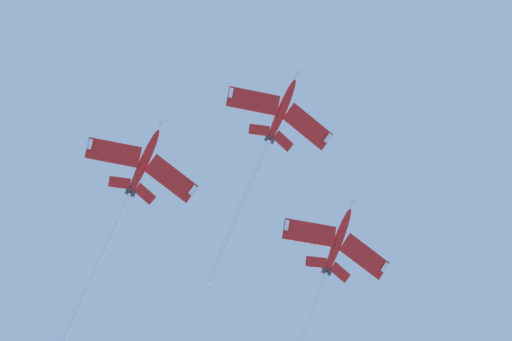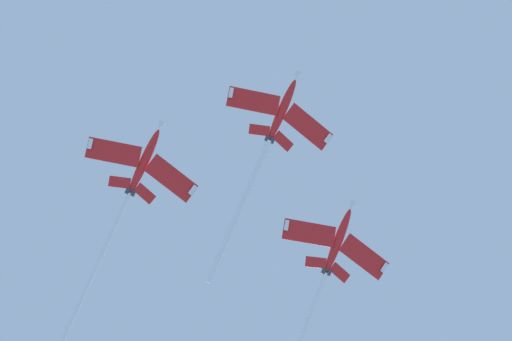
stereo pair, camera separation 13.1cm
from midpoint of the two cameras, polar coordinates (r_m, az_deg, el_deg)
name	(u,v)px [view 1 (the left image)]	position (r m, az deg, el deg)	size (l,w,h in m)	color
jet_lead	(267,147)	(156.16, 0.69, 1.52)	(32.22, 23.46, 18.86)	red
jet_left_wing	(328,269)	(156.54, 4.55, -6.18)	(32.46, 23.00, 19.15)	red
jet_right_wing	(130,193)	(152.36, -7.91, -1.42)	(36.72, 25.86, 23.23)	red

